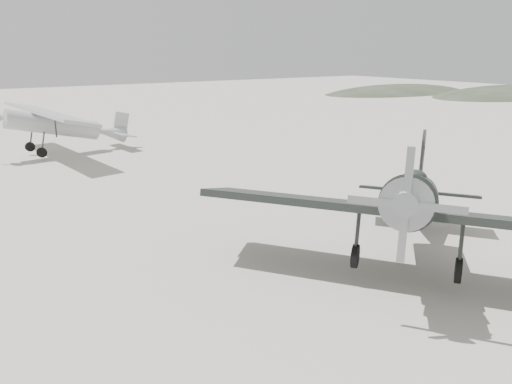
% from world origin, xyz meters
% --- Properties ---
extents(ground, '(160.00, 160.00, 0.00)m').
position_xyz_m(ground, '(0.00, 0.00, 0.00)').
color(ground, '#B0A99C').
rests_on(ground, ground).
extents(hill_northeast, '(32.00, 16.00, 5.20)m').
position_xyz_m(hill_northeast, '(50.00, 40.00, 0.00)').
color(hill_northeast, '#2E3627').
rests_on(hill_northeast, ground).
extents(lowwing_monoplane, '(9.60, 10.64, 3.79)m').
position_xyz_m(lowwing_monoplane, '(1.46, -2.24, 2.00)').
color(lowwing_monoplane, black).
rests_on(lowwing_monoplane, ground).
extents(highwing_monoplane, '(8.13, 11.44, 3.24)m').
position_xyz_m(highwing_monoplane, '(-3.22, 20.11, 2.03)').
color(highwing_monoplane, '#A6A9AB').
rests_on(highwing_monoplane, ground).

